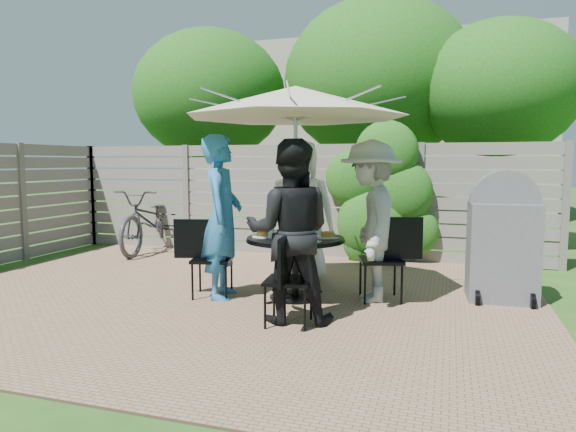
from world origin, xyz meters
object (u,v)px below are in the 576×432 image
(glass_back, at_px, (288,228))
(glass_right, at_px, (319,230))
(plate_front, at_px, (293,240))
(plate_right, at_px, (328,235))
(plate_left, at_px, (264,235))
(chair_right, at_px, (382,276))
(plate_back, at_px, (297,231))
(patio_table, at_px, (295,256))
(coffee_cup, at_px, (305,229))
(bicycle, at_px, (152,220))
(person_right, at_px, (371,222))
(glass_left, at_px, (271,232))
(person_front, at_px, (290,232))
(plate_extra, at_px, (311,239))
(umbrella, at_px, (296,102))
(chair_left, at_px, (211,274))
(person_left, at_px, (222,217))
(chair_back, at_px, (300,260))
(chair_front, at_px, (288,299))
(person_back, at_px, (300,212))
(bbq_grill, at_px, (502,242))
(syrup_jug, at_px, (290,230))

(glass_back, xyz_separation_m, glass_right, (0.39, -0.07, 0.00))
(plate_front, height_order, plate_right, same)
(plate_left, xyz_separation_m, plate_right, (0.70, 0.16, 0.00))
(chair_right, distance_m, plate_back, 1.13)
(patio_table, xyz_separation_m, coffee_cup, (0.05, 0.24, 0.28))
(glass_right, bearing_deg, bicycle, 149.34)
(person_right, xyz_separation_m, coffee_cup, (-0.76, 0.05, -0.12))
(glass_left, height_order, coffee_cup, glass_left)
(person_front, relative_size, person_right, 0.99)
(patio_table, height_order, plate_extra, plate_extra)
(umbrella, distance_m, person_right, 1.55)
(glass_right, bearing_deg, glass_back, 170.02)
(plate_right, xyz_separation_m, glass_left, (-0.58, -0.24, 0.05))
(glass_back, bearing_deg, umbrella, -54.98)
(chair_right, distance_m, bicycle, 4.68)
(glass_back, bearing_deg, plate_left, -121.48)
(chair_left, bearing_deg, chair_right, -1.50)
(person_left, bearing_deg, plate_right, -90.00)
(coffee_cup, bearing_deg, chair_back, 110.60)
(umbrella, height_order, chair_front, umbrella)
(plate_right, height_order, plate_extra, same)
(person_back, bearing_deg, plate_front, -90.00)
(chair_back, height_order, plate_left, chair_back)
(person_left, distance_m, chair_right, 1.91)
(patio_table, height_order, bbq_grill, bbq_grill)
(plate_right, bearing_deg, glass_back, 163.84)
(chair_back, bearing_deg, person_front, 3.31)
(umbrella, height_order, chair_left, umbrella)
(person_left, xyz_separation_m, person_front, (1.00, -0.62, -0.04))
(plate_back, distance_m, plate_left, 0.51)
(chair_left, height_order, bbq_grill, bbq_grill)
(glass_left, distance_m, bicycle, 3.89)
(plate_front, bearing_deg, plate_left, 148.02)
(plate_front, distance_m, syrup_jug, 0.42)
(syrup_jug, xyz_separation_m, bbq_grill, (2.28, 0.59, -0.13))
(chair_back, relative_size, glass_right, 6.43)
(chair_right, bearing_deg, umbrella, -3.78)
(patio_table, xyz_separation_m, umbrella, (-0.00, 0.00, 1.70))
(person_right, height_order, plate_front, person_right)
(chair_front, bearing_deg, person_front, 5.92)
(plate_front, xyz_separation_m, glass_left, (-0.31, 0.19, 0.05))
(chair_front, bearing_deg, plate_extra, -8.63)
(person_left, height_order, chair_right, person_left)
(person_left, xyz_separation_m, chair_front, (1.02, -0.75, -0.66))
(chair_front, relative_size, syrup_jug, 5.57)
(person_left, relative_size, glass_right, 13.27)
(person_back, relative_size, person_front, 1.04)
(chair_front, distance_m, bbq_grill, 2.56)
(chair_right, relative_size, bbq_grill, 0.65)
(chair_back, xyz_separation_m, glass_back, (0.06, -0.71, 0.51))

